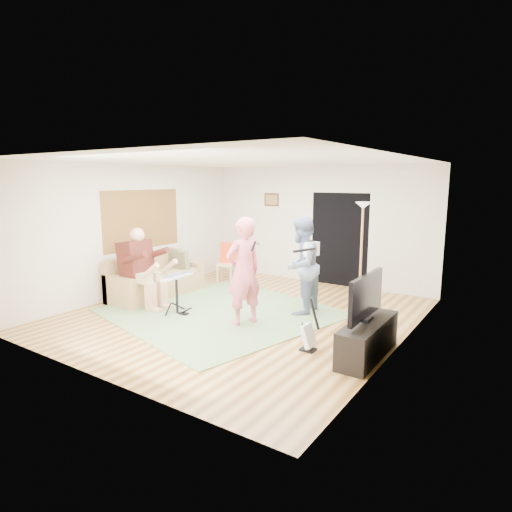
% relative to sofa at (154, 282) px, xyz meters
% --- Properties ---
extents(floor, '(6.00, 6.00, 0.00)m').
position_rel_sofa_xyz_m(floor, '(2.29, -0.03, -0.28)').
color(floor, brown).
rests_on(floor, ground).
extents(walls, '(5.50, 6.00, 2.70)m').
position_rel_sofa_xyz_m(walls, '(2.29, -0.03, 1.07)').
color(walls, beige).
rests_on(walls, floor).
extents(ceiling, '(6.00, 6.00, 0.00)m').
position_rel_sofa_xyz_m(ceiling, '(2.29, -0.03, 2.42)').
color(ceiling, white).
rests_on(ceiling, walls).
extents(window_blinds, '(0.00, 2.05, 2.05)m').
position_rel_sofa_xyz_m(window_blinds, '(-0.45, 0.17, 1.27)').
color(window_blinds, olive).
rests_on(window_blinds, walls).
extents(doorway, '(2.10, 0.00, 2.10)m').
position_rel_sofa_xyz_m(doorway, '(2.84, 2.96, 0.77)').
color(doorway, black).
rests_on(doorway, walls).
extents(picture_frame, '(0.42, 0.03, 0.32)m').
position_rel_sofa_xyz_m(picture_frame, '(1.04, 2.96, 1.62)').
color(picture_frame, '#3F2314').
rests_on(picture_frame, walls).
extents(area_rug, '(4.30, 4.22, 0.02)m').
position_rel_sofa_xyz_m(area_rug, '(1.90, -0.15, -0.27)').
color(area_rug, '#5D7D4C').
rests_on(area_rug, floor).
extents(sofa, '(0.85, 2.06, 0.83)m').
position_rel_sofa_xyz_m(sofa, '(0.00, 0.00, 0.00)').
color(sofa, tan).
rests_on(sofa, floor).
extents(drummer, '(0.97, 0.54, 1.50)m').
position_rel_sofa_xyz_m(drummer, '(0.44, -0.65, 0.31)').
color(drummer, '#491B14').
rests_on(drummer, sofa).
extents(drum_kit, '(0.40, 0.72, 0.74)m').
position_rel_sofa_xyz_m(drum_kit, '(1.29, -0.65, 0.05)').
color(drum_kit, black).
rests_on(drum_kit, floor).
extents(singer, '(0.63, 0.76, 1.79)m').
position_rel_sofa_xyz_m(singer, '(2.61, -0.43, 0.62)').
color(singer, '#D15A6D').
rests_on(singer, floor).
extents(microphone, '(0.06, 0.06, 0.24)m').
position_rel_sofa_xyz_m(microphone, '(2.81, -0.43, 1.06)').
color(microphone, black).
rests_on(microphone, singer).
extents(guitarist, '(0.70, 0.88, 1.75)m').
position_rel_sofa_xyz_m(guitarist, '(3.11, 0.63, 0.60)').
color(guitarist, slate).
rests_on(guitarist, floor).
extents(guitar_held, '(0.29, 0.61, 0.26)m').
position_rel_sofa_xyz_m(guitar_held, '(3.31, 0.63, 0.91)').
color(guitar_held, silver).
rests_on(guitar_held, guitarist).
extents(guitar_spare, '(0.28, 0.25, 0.77)m').
position_rel_sofa_xyz_m(guitar_spare, '(4.04, -0.85, -0.06)').
color(guitar_spare, black).
rests_on(guitar_spare, floor).
extents(torchiere_lamp, '(0.35, 0.35, 1.96)m').
position_rel_sofa_xyz_m(torchiere_lamp, '(3.69, 2.06, 1.06)').
color(torchiere_lamp, black).
rests_on(torchiere_lamp, floor).
extents(dining_chair, '(0.50, 0.52, 0.91)m').
position_rel_sofa_xyz_m(dining_chair, '(0.50, 1.84, 0.05)').
color(dining_chair, '#D7BB8C').
rests_on(dining_chair, floor).
extents(tv_cabinet, '(0.40, 1.40, 0.50)m').
position_rel_sofa_xyz_m(tv_cabinet, '(4.79, -0.60, -0.03)').
color(tv_cabinet, black).
rests_on(tv_cabinet, floor).
extents(television, '(0.06, 1.13, 0.59)m').
position_rel_sofa_xyz_m(television, '(4.74, -0.60, 0.57)').
color(television, black).
rests_on(television, tv_cabinet).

